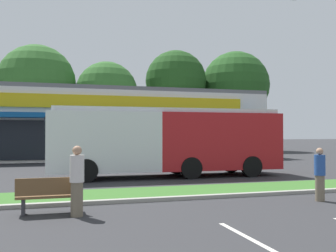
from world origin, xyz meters
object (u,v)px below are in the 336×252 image
car_2 (128,154)px  pedestrian_by_pole (320,174)px  city_bus (167,140)px  bus_stop_bench (48,195)px  pedestrian_mid (77,181)px

car_2 → pedestrian_by_pole: bearing=-76.0°
city_bus → car_2: (-0.76, 5.86, -0.99)m
bus_stop_bench → pedestrian_by_pole: size_ratio=0.98×
bus_stop_bench → pedestrian_mid: bearing=144.7°
pedestrian_by_pole → car_2: bearing=-88.7°
car_2 → pedestrian_mid: 14.27m
city_bus → bus_stop_bench: (-5.37, -7.37, -1.26)m
city_bus → pedestrian_mid: city_bus is taller
city_bus → bus_stop_bench: size_ratio=6.97×
car_2 → pedestrian_by_pole: pedestrian_by_pole is taller
pedestrian_by_pole → city_bus: bearing=-84.0°
city_bus → pedestrian_by_pole: (2.62, -7.75, -0.94)m
bus_stop_bench → car_2: 14.01m
car_2 → pedestrian_mid: bearing=-105.9°
car_2 → pedestrian_mid: (-3.92, -13.72, 0.12)m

